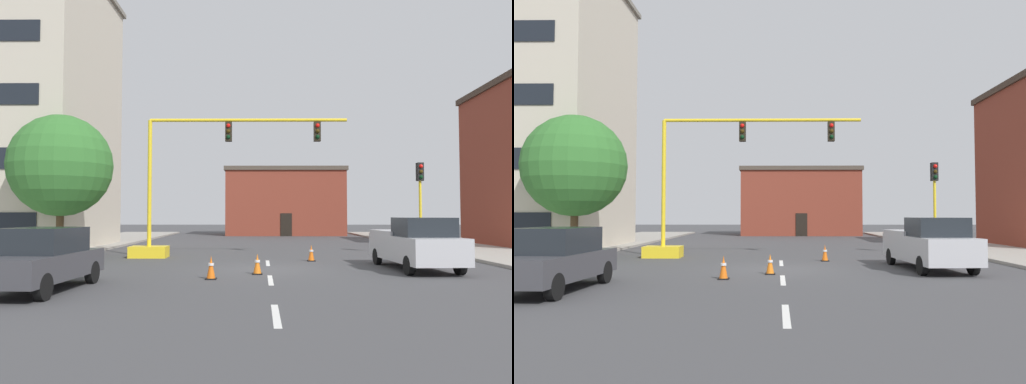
% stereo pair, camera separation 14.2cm
% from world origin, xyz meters
% --- Properties ---
extents(ground_plane, '(160.00, 160.00, 0.00)m').
position_xyz_m(ground_plane, '(0.00, 0.00, 0.00)').
color(ground_plane, '#424244').
extents(sidewalk_left, '(6.00, 56.00, 0.14)m').
position_xyz_m(sidewalk_left, '(-12.28, 8.00, 0.07)').
color(sidewalk_left, '#9E998E').
rests_on(sidewalk_left, ground_plane).
extents(sidewalk_right, '(6.00, 56.00, 0.14)m').
position_xyz_m(sidewalk_right, '(12.28, 8.00, 0.07)').
color(sidewalk_right, '#9E998E').
rests_on(sidewalk_right, ground_plane).
extents(lane_stripe_seg_1, '(0.16, 2.40, 0.01)m').
position_xyz_m(lane_stripe_seg_1, '(0.00, -8.50, 0.00)').
color(lane_stripe_seg_1, silver).
rests_on(lane_stripe_seg_1, ground_plane).
extents(lane_stripe_seg_2, '(0.16, 2.40, 0.01)m').
position_xyz_m(lane_stripe_seg_2, '(0.00, -3.00, 0.00)').
color(lane_stripe_seg_2, silver).
rests_on(lane_stripe_seg_2, ground_plane).
extents(lane_stripe_seg_3, '(0.16, 2.40, 0.01)m').
position_xyz_m(lane_stripe_seg_3, '(0.00, 2.50, 0.00)').
color(lane_stripe_seg_3, silver).
rests_on(lane_stripe_seg_3, ground_plane).
extents(building_brick_center, '(11.99, 7.37, 6.77)m').
position_xyz_m(building_brick_center, '(2.18, 31.92, 3.40)').
color(building_brick_center, brown).
rests_on(building_brick_center, ground_plane).
extents(traffic_signal_gantry, '(10.60, 1.20, 6.83)m').
position_xyz_m(traffic_signal_gantry, '(-4.31, 5.21, 2.33)').
color(traffic_signal_gantry, yellow).
rests_on(traffic_signal_gantry, ground_plane).
extents(traffic_light_pole_right, '(0.32, 0.47, 4.80)m').
position_xyz_m(traffic_light_pole_right, '(8.03, 6.82, 3.53)').
color(traffic_light_pole_right, yellow).
rests_on(traffic_light_pole_right, ground_plane).
extents(tree_left_near, '(4.93, 4.93, 6.94)m').
position_xyz_m(tree_left_near, '(-10.00, 4.84, 4.46)').
color(tree_left_near, '#4C3823').
rests_on(tree_left_near, ground_plane).
extents(pickup_truck_silver, '(2.34, 5.52, 1.99)m').
position_xyz_m(pickup_truck_silver, '(5.62, 0.09, 0.97)').
color(pickup_truck_silver, '#BCBCC1').
rests_on(pickup_truck_silver, ground_plane).
extents(sedan_dark_gray_near_left, '(2.09, 4.59, 1.74)m').
position_xyz_m(sedan_dark_gray_near_left, '(-6.37, -5.24, 0.89)').
color(sedan_dark_gray_near_left, '#3D3D42').
rests_on(sedan_dark_gray_near_left, ground_plane).
extents(traffic_cone_roadside_a, '(0.36, 0.36, 0.72)m').
position_xyz_m(traffic_cone_roadside_a, '(-0.43, -1.48, 0.35)').
color(traffic_cone_roadside_a, black).
rests_on(traffic_cone_roadside_a, ground_plane).
extents(traffic_cone_roadside_b, '(0.36, 0.36, 0.76)m').
position_xyz_m(traffic_cone_roadside_b, '(-1.93, -2.82, 0.37)').
color(traffic_cone_roadside_b, black).
rests_on(traffic_cone_roadside_b, ground_plane).
extents(traffic_cone_roadside_c, '(0.36, 0.36, 0.73)m').
position_xyz_m(traffic_cone_roadside_c, '(1.97, 3.39, 0.36)').
color(traffic_cone_roadside_c, black).
rests_on(traffic_cone_roadside_c, ground_plane).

